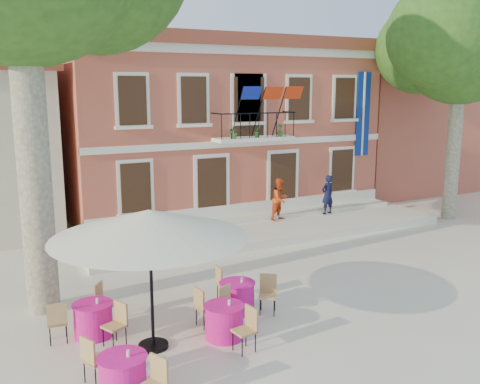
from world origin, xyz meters
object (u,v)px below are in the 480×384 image
at_px(pedestrian_orange, 280,199).
at_px(cafe_table_2, 93,318).
at_px(cafe_table_0, 224,320).
at_px(cafe_table_3, 237,295).
at_px(pedestrian_navy, 328,195).
at_px(plane_tree_east, 462,44).
at_px(cafe_table_1, 123,374).
at_px(patio_umbrella, 149,224).

relative_size(pedestrian_orange, cafe_table_2, 0.90).
height_order(cafe_table_0, cafe_table_3, same).
bearing_deg(pedestrian_navy, plane_tree_east, 150.18).
distance_m(pedestrian_orange, cafe_table_1, 12.37).
bearing_deg(patio_umbrella, plane_tree_east, 20.24).
xyz_separation_m(plane_tree_east, cafe_table_2, (-15.67, -4.29, -6.73)).
bearing_deg(plane_tree_east, cafe_table_3, -159.57).
bearing_deg(cafe_table_0, pedestrian_navy, 42.80).
xyz_separation_m(plane_tree_east, patio_umbrella, (-14.65, -5.40, -4.44)).
distance_m(patio_umbrella, cafe_table_2, 2.74).
relative_size(cafe_table_1, cafe_table_3, 1.03).
bearing_deg(plane_tree_east, cafe_table_2, -164.70).
xyz_separation_m(pedestrian_orange, cafe_table_3, (-5.12, -6.51, -0.71)).
height_order(plane_tree_east, pedestrian_orange, plane_tree_east).
bearing_deg(cafe_table_3, plane_tree_east, 20.43).
relative_size(plane_tree_east, cafe_table_2, 5.20).
distance_m(pedestrian_navy, cafe_table_0, 11.30).
distance_m(patio_umbrella, pedestrian_navy, 12.39).
bearing_deg(cafe_table_2, patio_umbrella, -47.37).
bearing_deg(cafe_table_0, pedestrian_orange, 51.89).
xyz_separation_m(pedestrian_navy, cafe_table_3, (-7.40, -6.54, -0.68)).
bearing_deg(cafe_table_3, pedestrian_navy, 41.46).
bearing_deg(cafe_table_3, cafe_table_2, 175.55).
bearing_deg(pedestrian_navy, cafe_table_3, 33.93).
distance_m(cafe_table_1, cafe_table_2, 2.64).
xyz_separation_m(pedestrian_orange, cafe_table_2, (-8.56, -6.25, -0.71)).
distance_m(patio_umbrella, pedestrian_orange, 10.65).
bearing_deg(plane_tree_east, pedestrian_navy, 157.71).
bearing_deg(plane_tree_east, pedestrian_orange, 164.61).
bearing_deg(plane_tree_east, cafe_table_1, -156.18).
distance_m(pedestrian_navy, cafe_table_1, 14.06).
height_order(patio_umbrella, cafe_table_3, patio_umbrella).
bearing_deg(cafe_table_2, plane_tree_east, 15.30).
bearing_deg(cafe_table_3, pedestrian_orange, 51.86).
bearing_deg(cafe_table_0, patio_umbrella, 169.67).
bearing_deg(pedestrian_navy, patio_umbrella, 29.42).
distance_m(pedestrian_navy, cafe_table_3, 9.89).
bearing_deg(cafe_table_1, patio_umbrella, 55.71).
bearing_deg(cafe_table_1, pedestrian_orange, 46.02).
bearing_deg(cafe_table_2, pedestrian_navy, 30.03).
bearing_deg(pedestrian_orange, cafe_table_1, -154.15).
relative_size(cafe_table_0, cafe_table_1, 1.02).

